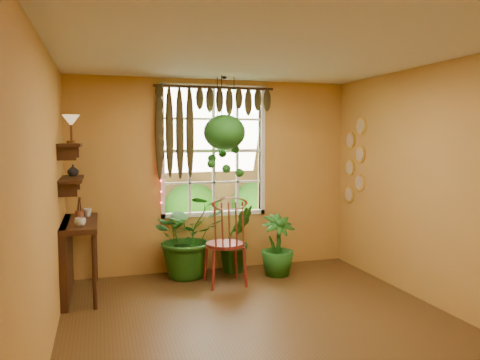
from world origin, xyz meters
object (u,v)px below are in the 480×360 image
at_px(windsor_chair, 226,255).
at_px(counter_ledge, 71,250).
at_px(potted_plant_left, 188,235).
at_px(hanging_basket, 224,137).
at_px(potted_plant_mid, 236,239).

bearing_deg(windsor_chair, counter_ledge, 175.92).
xyz_separation_m(potted_plant_left, hanging_basket, (0.49, -0.07, 1.33)).
bearing_deg(counter_ledge, windsor_chair, -3.44).
xyz_separation_m(windsor_chair, potted_plant_left, (-0.39, 0.49, 0.18)).
bearing_deg(potted_plant_mid, counter_ledge, -169.02).
xyz_separation_m(counter_ledge, potted_plant_left, (1.48, 0.38, 0.01)).
relative_size(windsor_chair, potted_plant_left, 1.17).
height_order(windsor_chair, hanging_basket, hanging_basket).
bearing_deg(counter_ledge, hanging_basket, 8.88).
xyz_separation_m(counter_ledge, windsor_chair, (1.87, -0.11, -0.17)).
height_order(windsor_chair, potted_plant_mid, windsor_chair).
bearing_deg(hanging_basket, potted_plant_left, 171.42).
bearing_deg(hanging_basket, counter_ledge, -171.12).
height_order(potted_plant_mid, hanging_basket, hanging_basket).
relative_size(potted_plant_left, potted_plant_mid, 1.20).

